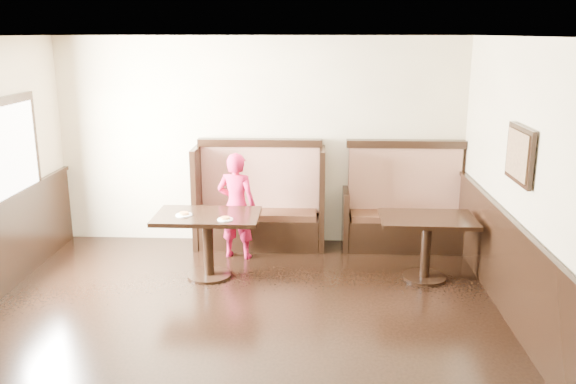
# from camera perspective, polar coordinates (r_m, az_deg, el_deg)

# --- Properties ---
(ground) EXTENTS (7.00, 7.00, 0.00)m
(ground) POSITION_cam_1_polar(r_m,az_deg,el_deg) (5.49, -5.82, -16.50)
(ground) COLOR black
(ground) RESTS_ON ground
(room_shell) EXTENTS (7.00, 7.00, 7.00)m
(room_shell) POSITION_cam_1_polar(r_m,az_deg,el_deg) (5.48, -8.70, -8.79)
(room_shell) COLOR beige
(room_shell) RESTS_ON ground
(booth_main) EXTENTS (1.75, 0.72, 1.45)m
(booth_main) POSITION_cam_1_polar(r_m,az_deg,el_deg) (8.30, -2.65, -1.47)
(booth_main) COLOR black
(booth_main) RESTS_ON ground
(booth_neighbor) EXTENTS (1.65, 0.72, 1.45)m
(booth_neighbor) POSITION_cam_1_polar(r_m,az_deg,el_deg) (8.36, 10.79, -1.92)
(booth_neighbor) COLOR black
(booth_neighbor) RESTS_ON ground
(table_main) EXTENTS (1.22, 0.76, 0.78)m
(table_main) POSITION_cam_1_polar(r_m,az_deg,el_deg) (7.24, -7.52, -3.46)
(table_main) COLOR black
(table_main) RESTS_ON ground
(table_neighbor) EXTENTS (1.10, 0.72, 0.76)m
(table_neighbor) POSITION_cam_1_polar(r_m,az_deg,el_deg) (7.31, 12.86, -3.75)
(table_neighbor) COLOR black
(table_neighbor) RESTS_ON ground
(child) EXTENTS (0.56, 0.42, 1.38)m
(child) POSITION_cam_1_polar(r_m,az_deg,el_deg) (7.81, -4.83, -1.30)
(child) COLOR #B5133C
(child) RESTS_ON ground
(pizza_plate_left) EXTENTS (0.20, 0.20, 0.04)m
(pizza_plate_left) POSITION_cam_1_polar(r_m,az_deg,el_deg) (7.19, -9.71, -2.07)
(pizza_plate_left) COLOR white
(pizza_plate_left) RESTS_ON table_main
(pizza_plate_right) EXTENTS (0.18, 0.18, 0.03)m
(pizza_plate_right) POSITION_cam_1_polar(r_m,az_deg,el_deg) (6.95, -5.90, -2.50)
(pizza_plate_right) COLOR white
(pizza_plate_right) RESTS_ON table_main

